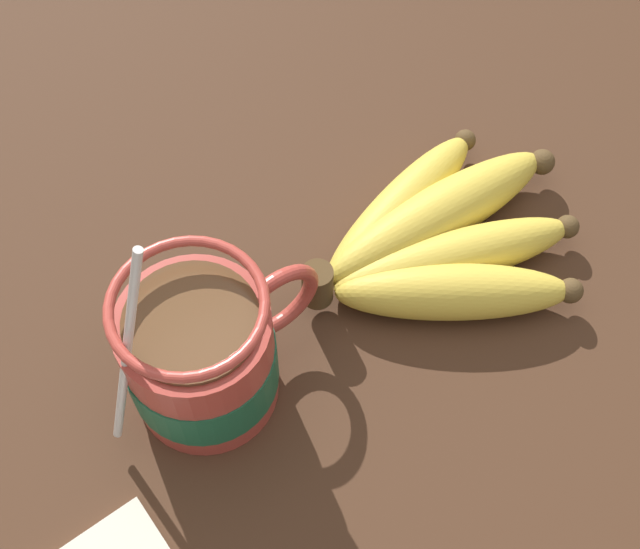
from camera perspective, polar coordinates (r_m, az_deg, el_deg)
table at (r=58.62cm, az=-1.52°, el=-3.59°), size 96.90×96.90×2.95cm
coffee_mug at (r=51.59cm, az=-7.56°, el=-5.12°), size 14.55×8.87×17.25cm
banana_bunch at (r=58.63cm, az=7.59°, el=2.04°), size 20.45×16.41×4.25cm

